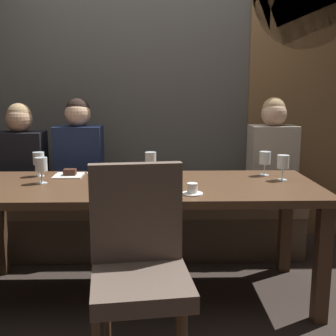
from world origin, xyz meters
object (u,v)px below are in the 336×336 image
object	(u,v)px
wine_glass_center_front	(41,166)
wine_glass_near_left	(39,160)
diner_bearded	(79,152)
espresso_cup	(192,190)
wine_glass_end_right	(151,160)
dessert_plate	(69,174)
diner_redhead	(21,156)
fork_on_table	(90,175)
wine_glass_far_right	(283,163)
dining_table	(141,198)
banquette_bench	(145,226)
chair_near_side	(139,257)
wine_glass_end_left	(265,159)
diner_far_end	(272,152)

from	to	relation	value
wine_glass_center_front	wine_glass_near_left	bearing A→B (deg)	109.05
wine_glass_near_left	diner_bearded	bearing A→B (deg)	67.48
diner_bearded	espresso_cup	xyz separation A→B (m)	(0.81, -0.98, -0.07)
wine_glass_end_right	dessert_plate	bearing A→B (deg)	179.85
diner_redhead	fork_on_table	xyz separation A→B (m)	(0.59, -0.42, -0.07)
wine_glass_near_left	wine_glass_end_right	world-z (taller)	same
wine_glass_far_right	wine_glass_center_front	distance (m)	1.53
dining_table	banquette_bench	bearing A→B (deg)	90.00
wine_glass_near_left	wine_glass_center_front	size ratio (longest dim) A/B	1.00
chair_near_side	diner_redhead	size ratio (longest dim) A/B	1.28
diner_bearded	wine_glass_center_front	distance (m)	0.69
chair_near_side	espresso_cup	distance (m)	0.57
wine_glass_end_left	espresso_cup	xyz separation A→B (m)	(-0.54, -0.51, -0.09)
diner_redhead	diner_bearded	world-z (taller)	diner_bearded
wine_glass_end_left	wine_glass_center_front	world-z (taller)	same
diner_bearded	wine_glass_near_left	xyz separation A→B (m)	(-0.19, -0.45, 0.02)
chair_near_side	diner_bearded	world-z (taller)	diner_bearded
dining_table	dessert_plate	bearing A→B (deg)	153.88
dining_table	wine_glass_near_left	world-z (taller)	wine_glass_near_left
espresso_cup	diner_far_end	bearing A→B (deg)	54.01
diner_redhead	wine_glass_end_right	world-z (taller)	diner_redhead
dining_table	banquette_bench	distance (m)	0.82
dining_table	wine_glass_end_right	world-z (taller)	wine_glass_end_right
wine_glass_near_left	banquette_bench	bearing A→B (deg)	32.39
wine_glass_end_right	dessert_plate	xyz separation A→B (m)	(-0.55, 0.00, -0.10)
banquette_bench	diner_bearded	world-z (taller)	diner_bearded
diner_far_end	diner_bearded	bearing A→B (deg)	-179.77
banquette_bench	wine_glass_end_left	size ratio (longest dim) A/B	15.24
banquette_bench	wine_glass_near_left	size ratio (longest dim) A/B	15.24
wine_glass_end_left	wine_glass_center_front	size ratio (longest dim) A/B	1.00
chair_near_side	diner_far_end	size ratio (longest dim) A/B	1.21
dining_table	wine_glass_near_left	xyz separation A→B (m)	(-0.70, 0.26, 0.20)
espresso_cup	wine_glass_end_right	bearing A→B (deg)	115.34
diner_far_end	wine_glass_center_front	size ratio (longest dim) A/B	4.93
diner_bearded	wine_glass_end_left	world-z (taller)	diner_bearded
diner_redhead	wine_glass_near_left	xyz separation A→B (m)	(0.25, -0.43, 0.04)
wine_glass_far_right	wine_glass_end_right	size ratio (longest dim) A/B	1.00
dining_table	wine_glass_end_left	bearing A→B (deg)	16.38
wine_glass_center_front	wine_glass_end_right	world-z (taller)	same
diner_far_end	wine_glass_end_left	distance (m)	0.51
diner_far_end	wine_glass_end_right	xyz separation A→B (m)	(-0.96, -0.48, 0.02)
wine_glass_end_left	wine_glass_end_right	world-z (taller)	same
diner_bearded	diner_far_end	distance (m)	1.52
wine_glass_near_left	chair_near_side	bearing A→B (deg)	-53.83
wine_glass_far_right	diner_redhead	bearing A→B (deg)	162.28
dining_table	wine_glass_far_right	bearing A→B (deg)	5.64
diner_bearded	dessert_plate	size ratio (longest dim) A/B	4.25
diner_redhead	espresso_cup	bearing A→B (deg)	-37.34
wine_glass_far_right	wine_glass_end_left	bearing A→B (deg)	116.72
wine_glass_end_left	wine_glass_near_left	world-z (taller)	same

